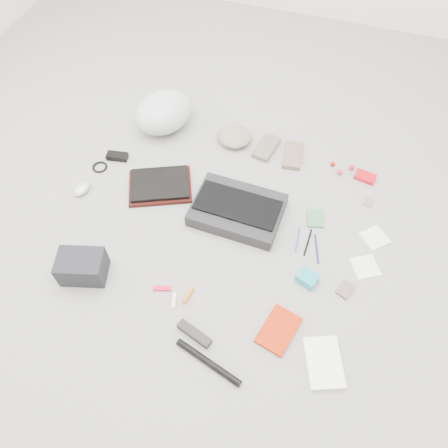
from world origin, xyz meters
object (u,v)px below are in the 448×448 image
(camera_bag, at_px, (82,267))
(accordion_wallet, at_px, (307,278))
(book_red, at_px, (278,330))
(bike_helmet, at_px, (164,112))
(laptop, at_px, (160,184))
(messenger_bag, at_px, (237,210))

(camera_bag, bearing_deg, accordion_wallet, 0.52)
(camera_bag, height_order, book_red, camera_bag)
(bike_helmet, distance_m, book_red, 1.36)
(bike_helmet, height_order, accordion_wallet, bike_helmet)
(laptop, relative_size, accordion_wallet, 3.37)
(messenger_bag, bearing_deg, bike_helmet, 142.72)
(bike_helmet, distance_m, accordion_wallet, 1.23)
(bike_helmet, xyz_separation_m, camera_bag, (0.03, -1.01, -0.04))
(laptop, bearing_deg, bike_helmet, 85.28)
(bike_helmet, bearing_deg, accordion_wallet, -12.30)
(laptop, distance_m, accordion_wallet, 0.89)
(messenger_bag, height_order, accordion_wallet, messenger_bag)
(bike_helmet, xyz_separation_m, book_red, (0.93, -1.00, -0.09))
(laptop, distance_m, book_red, 0.96)
(camera_bag, xyz_separation_m, accordion_wallet, (0.96, 0.28, -0.04))
(camera_bag, bearing_deg, book_red, -15.05)
(camera_bag, distance_m, accordion_wallet, 1.00)
(messenger_bag, xyz_separation_m, camera_bag, (-0.55, -0.53, 0.03))
(bike_helmet, height_order, book_red, bike_helmet)
(messenger_bag, relative_size, camera_bag, 2.14)
(camera_bag, bearing_deg, laptop, 62.04)
(bike_helmet, relative_size, accordion_wallet, 3.94)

